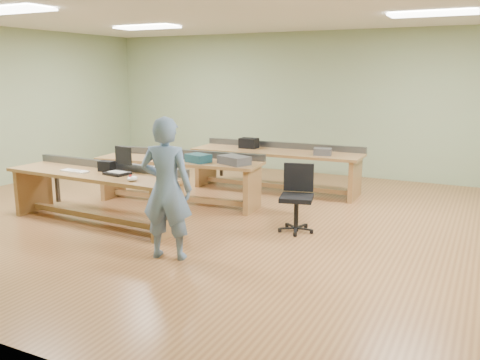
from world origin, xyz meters
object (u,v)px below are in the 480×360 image
Objects in this scene: workbench_back at (277,161)px; parts_bin_teal at (198,158)px; person at (167,189)px; workbench_mid at (180,171)px; camera_bag at (107,166)px; drinks_can at (178,156)px; task_chair at (297,207)px; laptop_base at (117,173)px; mug at (184,156)px; workbench_front at (96,185)px; parts_bin_grey at (234,160)px.

parts_bin_teal is (-0.65, -1.70, 0.25)m from workbench_back.
workbench_mid is at bearing -73.71° from person.
camera_bag is 1.71× the size of drinks_can.
task_chair is at bearing -62.55° from workbench_back.
task_chair is (0.99, 1.67, -0.50)m from person.
laptop_base is 2.48× the size of drinks_can.
workbench_back is at bearing 50.09° from workbench_mid.
workbench_back reaches higher than laptop_base.
parts_bin_teal is at bearing -81.81° from person.
camera_bag is at bearing -106.40° from mug.
parts_bin_teal is 2.82× the size of drinks_can.
camera_bag reaches higher than workbench_front.
parts_bin_grey reaches higher than workbench_back.
camera_bag is at bearing -135.84° from parts_bin_grey.
parts_bin_grey is at bearing -93.44° from workbench_back.
workbench_mid is 3.11× the size of task_chair.
workbench_mid is at bearing 152.56° from task_chair.
mug is at bearing 151.32° from task_chair.
workbench_back is 3.29m from laptop_base.
drinks_can is at bearing -73.35° from person.
laptop_base is at bearing -94.64° from mug.
parts_bin_teal is 0.40m from mug.
parts_bin_grey is at bearing 39.45° from camera_bag.
drinks_can is at bearing 95.23° from laptop_base.
camera_bag is (-1.43, -2.95, 0.26)m from workbench_back.
workbench_back is 8.61× the size of parts_bin_teal.
task_chair is at bearing -23.20° from parts_bin_grey.
task_chair is 8.42× the size of mug.
workbench_back is at bearing 57.42° from drinks_can.
camera_bag reaches higher than laptop_base.
mug is at bearing 158.60° from parts_bin_teal.
person is 2.57m from mug.
task_chair is 1.44m from parts_bin_grey.
mug is (-2.21, 0.59, 0.46)m from task_chair.
workbench_mid is 0.52m from parts_bin_teal.
workbench_mid is 21.98× the size of drinks_can.
parts_bin_teal is at bearing -112.57° from workbench_back.
workbench_front reaches higher than laptop_base.
parts_bin_grey reaches higher than workbench_front.
task_chair is 2.34m from mug.
person is (1.28, -2.22, 0.28)m from workbench_mid.
parts_bin_grey is at bearing 8.09° from parts_bin_teal.
workbench_front reaches higher than mug.
workbench_mid is 7.81× the size of parts_bin_teal.
mug is (-1.22, 2.26, -0.04)m from person.
person is 15.31× the size of mug.
drinks_can is at bearing -177.37° from parts_bin_grey.
drinks_can is (-1.01, -0.05, -0.00)m from parts_bin_grey.
workbench_back is at bearing 88.20° from parts_bin_grey.
parts_bin_grey is 4.39× the size of mug.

